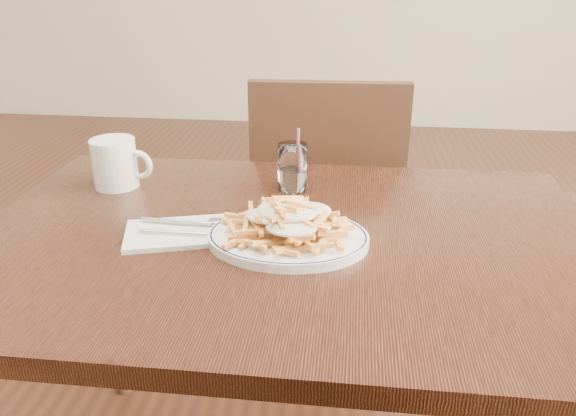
# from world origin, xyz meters

# --- Properties ---
(table) EXTENTS (1.20, 0.80, 0.75)m
(table) POSITION_xyz_m (0.00, 0.00, 0.67)
(table) COLOR black
(table) RESTS_ON ground
(chair_far) EXTENTS (0.45, 0.45, 0.93)m
(chair_far) POSITION_xyz_m (0.05, 0.63, 0.53)
(chair_far) COLOR black
(chair_far) RESTS_ON ground
(fries_plate) EXTENTS (0.33, 0.30, 0.02)m
(fries_plate) POSITION_xyz_m (0.01, -0.04, 0.76)
(fries_plate) COLOR white
(fries_plate) RESTS_ON table
(loaded_fries) EXTENTS (0.25, 0.21, 0.06)m
(loaded_fries) POSITION_xyz_m (0.01, -0.04, 0.80)
(loaded_fries) COLOR #ECA048
(loaded_fries) RESTS_ON fries_plate
(napkin) EXTENTS (0.22, 0.18, 0.01)m
(napkin) POSITION_xyz_m (-0.20, -0.03, 0.75)
(napkin) COLOR silver
(napkin) RESTS_ON table
(cutlery) EXTENTS (0.20, 0.07, 0.01)m
(cutlery) POSITION_xyz_m (-0.20, -0.03, 0.76)
(cutlery) COLOR silver
(cutlery) RESTS_ON napkin
(water_glass) EXTENTS (0.07, 0.07, 0.14)m
(water_glass) POSITION_xyz_m (-0.01, 0.23, 0.80)
(water_glass) COLOR white
(water_glass) RESTS_ON table
(coffee_mug) EXTENTS (0.14, 0.10, 0.11)m
(coffee_mug) POSITION_xyz_m (-0.41, 0.20, 0.81)
(coffee_mug) COLOR white
(coffee_mug) RESTS_ON table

